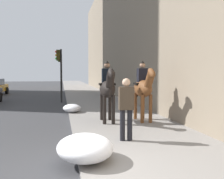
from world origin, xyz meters
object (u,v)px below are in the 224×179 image
object	(u,v)px
mounted_horse_far	(143,88)
traffic_light_near_curb	(60,67)
mounted_horse_near	(108,88)
traffic_light_far_curb	(61,67)
pedestrian_greeting	(126,105)

from	to	relation	value
mounted_horse_far	traffic_light_near_curb	distance (m)	9.03
mounted_horse_near	traffic_light_near_curb	xyz separation A→B (m)	(8.36, 1.79, 0.98)
mounted_horse_near	traffic_light_near_curb	distance (m)	8.60
traffic_light_far_curb	mounted_horse_far	bearing A→B (deg)	-169.49
traffic_light_near_curb	traffic_light_far_curb	bearing A→B (deg)	-0.28
mounted_horse_far	pedestrian_greeting	distance (m)	3.12
mounted_horse_near	traffic_light_near_curb	world-z (taller)	traffic_light_near_curb
mounted_horse_near	traffic_light_far_curb	bearing A→B (deg)	-172.18
mounted_horse_near	pedestrian_greeting	size ratio (longest dim) A/B	1.35
mounted_horse_near	mounted_horse_far	world-z (taller)	mounted_horse_far
pedestrian_greeting	traffic_light_near_curb	size ratio (longest dim) A/B	0.48
mounted_horse_far	mounted_horse_near	bearing A→B (deg)	-92.76
mounted_horse_near	traffic_light_far_curb	xyz separation A→B (m)	(16.80, 1.75, 1.13)
mounted_horse_far	traffic_light_far_curb	xyz separation A→B (m)	(16.84, 3.12, 1.12)
mounted_horse_near	pedestrian_greeting	world-z (taller)	mounted_horse_near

